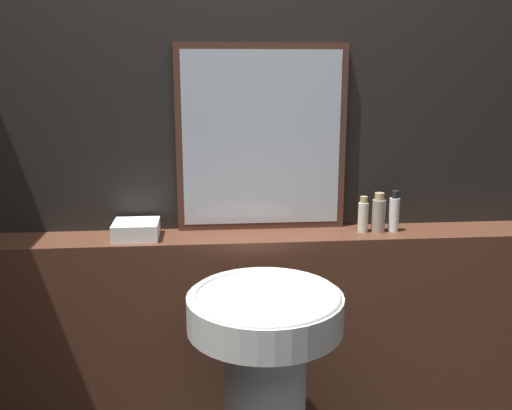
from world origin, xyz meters
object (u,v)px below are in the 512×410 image
(towel_stack, at_px, (136,230))
(lotion_bottle, at_px, (394,213))
(conditioner_bottle, at_px, (379,214))
(mirror, at_px, (262,139))
(shampoo_bottle, at_px, (363,216))
(pedestal_sink, at_px, (265,381))

(towel_stack, xyz_separation_m, lotion_bottle, (0.99, 0.00, 0.04))
(conditioner_bottle, bearing_deg, mirror, 168.75)
(towel_stack, relative_size, conditioner_bottle, 1.09)
(conditioner_bottle, bearing_deg, shampoo_bottle, 180.00)
(mirror, relative_size, conditioner_bottle, 4.62)
(pedestal_sink, relative_size, towel_stack, 4.89)
(lotion_bottle, bearing_deg, conditioner_bottle, 180.00)
(pedestal_sink, relative_size, shampoo_bottle, 5.80)
(conditioner_bottle, relative_size, lotion_bottle, 0.96)
(shampoo_bottle, xyz_separation_m, conditioner_bottle, (0.06, 0.00, 0.01))
(shampoo_bottle, bearing_deg, pedestal_sink, -134.66)
(pedestal_sink, xyz_separation_m, conditioner_bottle, (0.49, 0.43, 0.44))
(towel_stack, xyz_separation_m, shampoo_bottle, (0.87, 0.00, 0.03))
(mirror, relative_size, towel_stack, 4.25)
(mirror, xyz_separation_m, towel_stack, (-0.48, -0.09, -0.33))
(pedestal_sink, distance_m, towel_stack, 0.74)
(mirror, bearing_deg, shampoo_bottle, -12.97)
(conditioner_bottle, distance_m, lotion_bottle, 0.06)
(towel_stack, height_order, lotion_bottle, lotion_bottle)
(towel_stack, bearing_deg, mirror, 10.50)
(pedestal_sink, distance_m, conditioner_bottle, 0.79)
(mirror, height_order, towel_stack, mirror)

